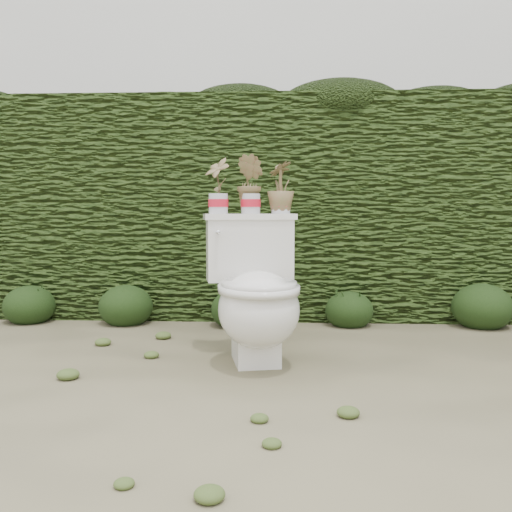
{
  "coord_description": "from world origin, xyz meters",
  "views": [
    {
      "loc": [
        0.28,
        -2.86,
        0.82
      ],
      "look_at": [
        0.13,
        0.19,
        0.55
      ],
      "focal_mm": 40.0,
      "sensor_mm": 36.0,
      "label": 1
    }
  ],
  "objects_px": {
    "toilet": "(256,296)",
    "potted_plant_left": "(218,187)",
    "potted_plant_right": "(281,189)",
    "potted_plant_center": "(251,186)"
  },
  "relations": [
    {
      "from": "potted_plant_left",
      "to": "potted_plant_center",
      "type": "bearing_deg",
      "value": 54.23
    },
    {
      "from": "toilet",
      "to": "potted_plant_left",
      "type": "distance_m",
      "value": 0.64
    },
    {
      "from": "toilet",
      "to": "potted_plant_left",
      "type": "relative_size",
      "value": 2.66
    },
    {
      "from": "potted_plant_left",
      "to": "potted_plant_right",
      "type": "bearing_deg",
      "value": 54.23
    },
    {
      "from": "toilet",
      "to": "potted_plant_right",
      "type": "height_order",
      "value": "potted_plant_right"
    },
    {
      "from": "potted_plant_right",
      "to": "toilet",
      "type": "bearing_deg",
      "value": 2.56
    },
    {
      "from": "potted_plant_center",
      "to": "potted_plant_right",
      "type": "distance_m",
      "value": 0.17
    },
    {
      "from": "toilet",
      "to": "potted_plant_center",
      "type": "xyz_separation_m",
      "value": [
        -0.04,
        0.24,
        0.57
      ]
    },
    {
      "from": "potted_plant_center",
      "to": "potted_plant_right",
      "type": "xyz_separation_m",
      "value": [
        0.16,
        0.03,
        -0.02
      ]
    },
    {
      "from": "toilet",
      "to": "potted_plant_right",
      "type": "bearing_deg",
      "value": 53.8
    }
  ]
}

